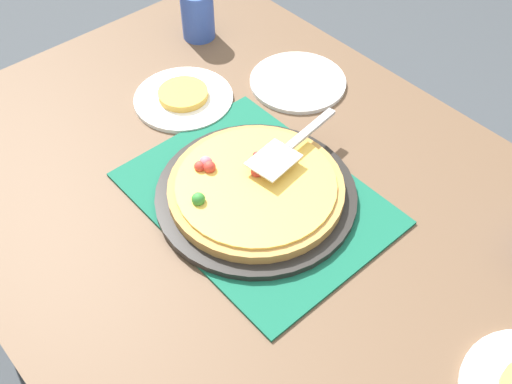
{
  "coord_description": "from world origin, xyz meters",
  "views": [
    {
      "loc": [
        -0.56,
        0.49,
        1.6
      ],
      "look_at": [
        0.0,
        0.0,
        0.77
      ],
      "focal_mm": 41.81,
      "sensor_mm": 36.0,
      "label": 1
    }
  ],
  "objects_px": {
    "plate_far_right": "(184,99)",
    "plate_side": "(298,82)",
    "pizza_pan": "(256,194)",
    "pizza_server": "(290,147)",
    "served_slice_right": "(183,94)",
    "cup_near": "(198,15)",
    "pizza": "(255,187)"
  },
  "relations": [
    {
      "from": "pizza_pan",
      "to": "plate_side",
      "type": "relative_size",
      "value": 1.73
    },
    {
      "from": "pizza_pan",
      "to": "cup_near",
      "type": "height_order",
      "value": "cup_near"
    },
    {
      "from": "cup_near",
      "to": "pizza",
      "type": "bearing_deg",
      "value": 153.06
    },
    {
      "from": "pizza",
      "to": "plate_far_right",
      "type": "bearing_deg",
      "value": -12.77
    },
    {
      "from": "pizza_pan",
      "to": "pizza_server",
      "type": "height_order",
      "value": "pizza_server"
    },
    {
      "from": "pizza_server",
      "to": "pizza_pan",
      "type": "bearing_deg",
      "value": 97.66
    },
    {
      "from": "plate_far_right",
      "to": "served_slice_right",
      "type": "relative_size",
      "value": 2.0
    },
    {
      "from": "served_slice_right",
      "to": "cup_near",
      "type": "distance_m",
      "value": 0.26
    },
    {
      "from": "pizza",
      "to": "served_slice_right",
      "type": "distance_m",
      "value": 0.33
    },
    {
      "from": "served_slice_right",
      "to": "pizza_server",
      "type": "height_order",
      "value": "pizza_server"
    },
    {
      "from": "plate_far_right",
      "to": "pizza_server",
      "type": "distance_m",
      "value": 0.32
    },
    {
      "from": "served_slice_right",
      "to": "pizza_server",
      "type": "distance_m",
      "value": 0.32
    },
    {
      "from": "plate_side",
      "to": "pizza",
      "type": "bearing_deg",
      "value": 123.02
    },
    {
      "from": "pizza_pan",
      "to": "cup_near",
      "type": "relative_size",
      "value": 3.17
    },
    {
      "from": "plate_side",
      "to": "pizza_server",
      "type": "height_order",
      "value": "pizza_server"
    },
    {
      "from": "plate_far_right",
      "to": "pizza_pan",
      "type": "bearing_deg",
      "value": 167.49
    },
    {
      "from": "plate_side",
      "to": "served_slice_right",
      "type": "bearing_deg",
      "value": 61.8
    },
    {
      "from": "plate_far_right",
      "to": "cup_near",
      "type": "height_order",
      "value": "cup_near"
    },
    {
      "from": "plate_far_right",
      "to": "plate_side",
      "type": "distance_m",
      "value": 0.26
    },
    {
      "from": "pizza_server",
      "to": "cup_near",
      "type": "bearing_deg",
      "value": -17.7
    },
    {
      "from": "served_slice_right",
      "to": "pizza",
      "type": "bearing_deg",
      "value": 167.23
    },
    {
      "from": "pizza",
      "to": "plate_far_right",
      "type": "xyz_separation_m",
      "value": [
        0.32,
        -0.07,
        -0.03
      ]
    },
    {
      "from": "pizza",
      "to": "pizza_server",
      "type": "distance_m",
      "value": 0.1
    },
    {
      "from": "plate_far_right",
      "to": "pizza_server",
      "type": "xyz_separation_m",
      "value": [
        -0.31,
        -0.02,
        0.06
      ]
    },
    {
      "from": "plate_far_right",
      "to": "cup_near",
      "type": "distance_m",
      "value": 0.26
    },
    {
      "from": "pizza_pan",
      "to": "cup_near",
      "type": "distance_m",
      "value": 0.56
    },
    {
      "from": "plate_side",
      "to": "pizza_server",
      "type": "xyz_separation_m",
      "value": [
        -0.19,
        0.21,
        0.06
      ]
    },
    {
      "from": "pizza_pan",
      "to": "pizza",
      "type": "xyz_separation_m",
      "value": [
        0.0,
        0.0,
        0.02
      ]
    },
    {
      "from": "cup_near",
      "to": "pizza_pan",
      "type": "bearing_deg",
      "value": 153.24
    },
    {
      "from": "pizza_pan",
      "to": "pizza",
      "type": "height_order",
      "value": "pizza"
    },
    {
      "from": "pizza",
      "to": "plate_side",
      "type": "relative_size",
      "value": 1.5
    },
    {
      "from": "pizza_pan",
      "to": "plate_side",
      "type": "height_order",
      "value": "pizza_pan"
    }
  ]
}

